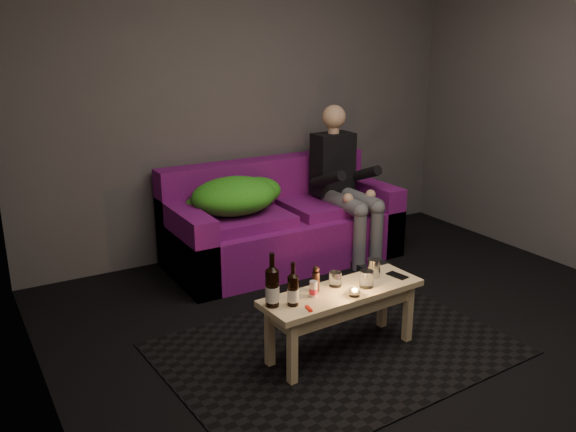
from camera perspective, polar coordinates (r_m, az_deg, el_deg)
name	(u,v)px	position (r m, az deg, el deg)	size (l,w,h in m)	color
floor	(425,356)	(3.81, 12.68, -12.64)	(4.50, 4.50, 0.00)	black
room	(388,68)	(3.67, 9.32, 13.47)	(4.50, 4.50, 4.50)	silver
rug	(336,348)	(3.80, 4.51, -12.25)	(2.01, 1.46, 0.01)	black
sofa	(281,226)	(5.06, -0.69, -0.92)	(1.89, 0.85, 0.81)	#5F0D65
green_blanket	(237,196)	(4.78, -4.80, 1.92)	(0.83, 0.57, 0.28)	#2A961B
person	(343,180)	(5.10, 5.17, 3.36)	(0.34, 0.78, 1.26)	black
coffee_table	(342,301)	(3.61, 5.09, -7.96)	(1.02, 0.38, 0.41)	#E3BB85
beer_bottle_a	(272,287)	(3.32, -1.49, -6.63)	(0.08, 0.08, 0.31)	black
beer_bottle_b	(293,290)	(3.34, 0.46, -6.90)	(0.06, 0.06, 0.25)	black
salt_shaker	(313,289)	(3.46, 2.39, -6.83)	(0.04, 0.04, 0.09)	silver
pepper_mill	(316,282)	(3.53, 2.62, -6.15)	(0.04, 0.04, 0.12)	black
tumbler_back	(335,279)	(3.61, 4.45, -5.91)	(0.07, 0.07, 0.09)	white
tealight	(355,292)	(3.50, 6.25, -7.09)	(0.06, 0.06, 0.05)	white
tumbler_front	(367,279)	(3.61, 7.36, -5.86)	(0.08, 0.08, 0.10)	white
steel_cup	(374,268)	(3.76, 8.02, -4.83)	(0.08, 0.08, 0.11)	#B1B2B8
smartphone	(397,275)	(3.81, 10.18, -5.50)	(0.06, 0.13, 0.01)	black
red_lighter	(309,309)	(3.33, 1.96, -8.66)	(0.02, 0.07, 0.01)	red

